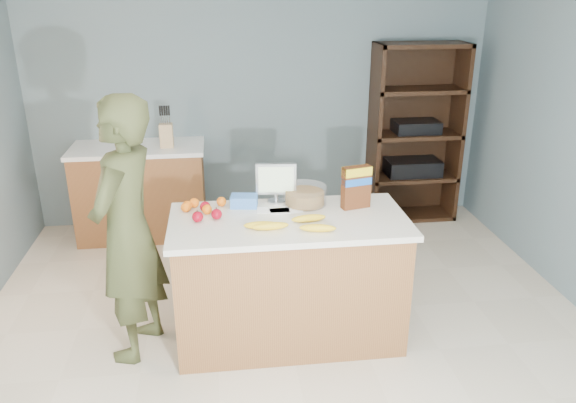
{
  "coord_description": "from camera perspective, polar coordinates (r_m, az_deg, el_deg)",
  "views": [
    {
      "loc": [
        -0.43,
        -3.04,
        2.34
      ],
      "look_at": [
        0.0,
        0.35,
        1.0
      ],
      "focal_mm": 35.0,
      "sensor_mm": 36.0,
      "label": 1
    }
  ],
  "objects": [
    {
      "name": "floor",
      "position": [
        3.86,
        0.68,
        -15.89
      ],
      "size": [
        4.5,
        5.0,
        0.02
      ],
      "primitive_type": "cube",
      "color": "beige",
      "rests_on": "ground"
    },
    {
      "name": "walls",
      "position": [
        3.15,
        0.81,
        8.76
      ],
      "size": [
        4.52,
        5.02,
        2.51
      ],
      "color": "slate",
      "rests_on": "ground"
    },
    {
      "name": "counter_peninsula",
      "position": [
        3.88,
        0.09,
        -8.33
      ],
      "size": [
        1.56,
        0.76,
        0.9
      ],
      "color": "brown",
      "rests_on": "ground"
    },
    {
      "name": "back_cabinet",
      "position": [
        5.63,
        -14.64,
        1.06
      ],
      "size": [
        1.24,
        0.62,
        0.9
      ],
      "color": "brown",
      "rests_on": "ground"
    },
    {
      "name": "shelving_unit",
      "position": [
        5.93,
        12.61,
        6.47
      ],
      "size": [
        0.9,
        0.4,
        1.8
      ],
      "color": "black",
      "rests_on": "ground"
    },
    {
      "name": "person",
      "position": [
        3.69,
        -16.02,
        -2.95
      ],
      "size": [
        0.6,
        0.74,
        1.74
      ],
      "primitive_type": "imported",
      "rotation": [
        0.0,
        0.0,
        -1.9
      ],
      "color": "#3C4122",
      "rests_on": "ground"
    },
    {
      "name": "knife_block",
      "position": [
        5.37,
        -12.25,
        6.65
      ],
      "size": [
        0.12,
        0.1,
        0.31
      ],
      "color": "tan",
      "rests_on": "back_cabinet"
    },
    {
      "name": "envelopes",
      "position": [
        3.79,
        -0.86,
        -0.89
      ],
      "size": [
        0.31,
        0.15,
        0.0
      ],
      "color": "white",
      "rests_on": "counter_peninsula"
    },
    {
      "name": "bananas",
      "position": [
        3.52,
        0.18,
        -2.33
      ],
      "size": [
        0.57,
        0.24,
        0.05
      ],
      "color": "yellow",
      "rests_on": "counter_peninsula"
    },
    {
      "name": "apples",
      "position": [
        3.71,
        -8.29,
        -1.11
      ],
      "size": [
        0.19,
        0.24,
        0.07
      ],
      "color": "maroon",
      "rests_on": "counter_peninsula"
    },
    {
      "name": "oranges",
      "position": [
        3.84,
        -9.01,
        -0.39
      ],
      "size": [
        0.31,
        0.2,
        0.07
      ],
      "color": "orange",
      "rests_on": "counter_peninsula"
    },
    {
      "name": "blue_carton",
      "position": [
        3.86,
        -4.48,
        0.05
      ],
      "size": [
        0.2,
        0.14,
        0.08
      ],
      "primitive_type": "cube",
      "rotation": [
        0.0,
        0.0,
        -0.14
      ],
      "color": "blue",
      "rests_on": "counter_peninsula"
    },
    {
      "name": "salad_bowl",
      "position": [
        3.89,
        1.72,
        0.56
      ],
      "size": [
        0.3,
        0.3,
        0.13
      ],
      "color": "#267219",
      "rests_on": "counter_peninsula"
    },
    {
      "name": "tv",
      "position": [
        3.89,
        -1.23,
        2.14
      ],
      "size": [
        0.28,
        0.12,
        0.28
      ],
      "color": "silver",
      "rests_on": "counter_peninsula"
    },
    {
      "name": "cereal_box",
      "position": [
        3.81,
        6.95,
        1.78
      ],
      "size": [
        0.21,
        0.12,
        0.29
      ],
      "color": "#592B14",
      "rests_on": "counter_peninsula"
    }
  ]
}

